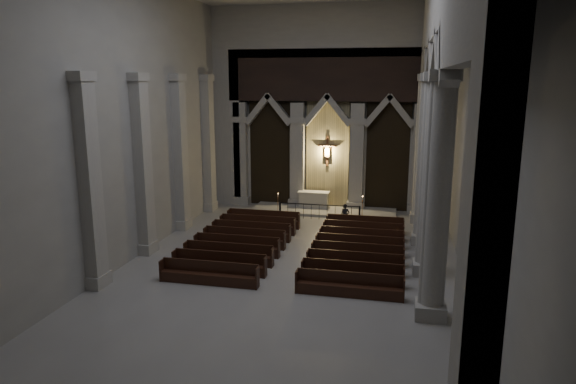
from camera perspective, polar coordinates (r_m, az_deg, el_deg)
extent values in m
plane|color=gray|center=(20.87, -0.33, -9.36)|extent=(24.00, 24.00, 0.00)
cube|color=#99978F|center=(31.26, 4.54, 9.15)|extent=(14.00, 0.10, 12.00)
cube|color=#99978F|center=(8.30, -18.83, -0.24)|extent=(14.00, 0.10, 12.00)
cube|color=#99978F|center=(22.08, -18.52, 7.25)|extent=(0.10, 24.00, 12.00)
cube|color=#99978F|center=(19.20, 20.62, 6.43)|extent=(0.10, 24.00, 12.00)
cube|color=#AAA79E|center=(32.23, -5.25, 4.23)|extent=(0.80, 0.50, 6.40)
cube|color=#AAA79E|center=(32.78, -5.15, -0.88)|extent=(1.05, 0.70, 0.50)
cube|color=#AAA79E|center=(32.00, -5.33, 8.04)|extent=(1.00, 0.65, 0.35)
cube|color=#AAA79E|center=(31.35, 1.05, 4.05)|extent=(0.80, 0.50, 6.40)
cube|color=#AAA79E|center=(31.90, 1.03, -1.20)|extent=(1.05, 0.70, 0.50)
cube|color=#AAA79E|center=(31.11, 1.07, 7.97)|extent=(1.00, 0.65, 0.35)
cube|color=#AAA79E|center=(30.85, 7.64, 3.81)|extent=(0.80, 0.50, 6.40)
cube|color=#AAA79E|center=(31.42, 7.49, -1.52)|extent=(1.05, 0.70, 0.50)
cube|color=#AAA79E|center=(30.61, 7.75, 7.79)|extent=(1.00, 0.65, 0.35)
cube|color=#AAA79E|center=(30.78, 14.34, 3.51)|extent=(0.80, 0.50, 6.40)
cube|color=#AAA79E|center=(31.34, 14.06, -1.82)|extent=(1.05, 0.70, 0.50)
cube|color=#AAA79E|center=(30.54, 14.56, 7.50)|extent=(1.00, 0.65, 0.35)
cube|color=black|center=(32.04, -1.99, 4.76)|extent=(2.60, 0.15, 7.00)
cube|color=tan|center=(31.35, 4.42, 4.57)|extent=(2.60, 0.15, 7.00)
cube|color=black|center=(31.07, 11.03, 4.31)|extent=(2.60, 0.15, 7.00)
cube|color=black|center=(30.72, 4.47, 12.83)|extent=(12.00, 0.50, 3.00)
cube|color=#AAA79E|center=(32.33, -6.66, 6.54)|extent=(1.60, 0.50, 9.00)
cube|color=#AAA79E|center=(30.65, 15.97, 5.84)|extent=(1.60, 0.50, 9.00)
cube|color=#AAA79E|center=(30.84, 4.55, 17.48)|extent=(14.00, 0.50, 3.00)
plane|color=#FFB872|center=(31.32, 4.41, 4.56)|extent=(1.50, 0.00, 1.50)
cube|color=#52301C|center=(31.23, 4.39, 4.54)|extent=(0.13, 0.08, 1.80)
cube|color=#52301C|center=(31.19, 4.40, 5.18)|extent=(1.10, 0.08, 0.13)
cube|color=#A37D5F|center=(31.18, 4.37, 4.43)|extent=(0.26, 0.10, 0.60)
sphere|color=#A37D5F|center=(31.13, 4.38, 5.16)|extent=(0.17, 0.17, 0.17)
cylinder|color=#A37D5F|center=(31.17, 3.91, 5.12)|extent=(0.45, 0.08, 0.08)
cylinder|color=#A37D5F|center=(31.10, 4.86, 5.09)|extent=(0.45, 0.08, 0.08)
cube|color=#AAA79E|center=(29.41, 14.35, -2.76)|extent=(1.00, 1.00, 0.50)
cylinder|color=#AAA79E|center=(28.69, 14.75, 4.49)|extent=(0.70, 0.70, 7.50)
cube|color=#AAA79E|center=(28.45, 15.18, 12.19)|extent=(0.95, 0.95, 0.35)
cube|color=#AAA79E|center=(25.57, 14.62, -5.06)|extent=(1.00, 1.00, 0.50)
cylinder|color=#AAA79E|center=(24.73, 15.09, 3.27)|extent=(0.70, 0.70, 7.50)
cube|color=#AAA79E|center=(24.45, 15.60, 12.21)|extent=(0.95, 0.95, 0.35)
cube|color=#AAA79E|center=(21.78, 14.98, -8.15)|extent=(1.00, 1.00, 0.50)
cylinder|color=#AAA79E|center=(20.79, 15.55, 1.59)|extent=(0.70, 0.70, 7.50)
cube|color=#AAA79E|center=(20.46, 16.19, 12.24)|extent=(0.95, 0.95, 0.35)
cube|color=#AAA79E|center=(18.08, 15.51, -12.53)|extent=(1.00, 1.00, 0.50)
cylinder|color=#AAA79E|center=(16.88, 16.24, -0.87)|extent=(0.70, 0.70, 7.50)
cube|color=#AAA79E|center=(16.47, 17.06, 12.28)|extent=(0.95, 0.95, 0.35)
cube|color=#AAA79E|center=(30.51, 14.68, 6.07)|extent=(0.55, 1.20, 9.20)
cube|color=#AAA79E|center=(8.24, 20.41, -10.69)|extent=(0.55, 1.20, 9.20)
cube|color=#AAA79E|center=(31.38, -8.59, -1.57)|extent=(0.60, 1.00, 0.50)
cube|color=#AAA79E|center=(30.70, -8.82, 5.24)|extent=(0.50, 0.80, 7.50)
cube|color=#AAA79E|center=(30.48, -9.06, 12.44)|extent=(0.60, 1.00, 0.35)
cube|color=#AAA79E|center=(27.81, -11.52, -3.49)|extent=(0.60, 1.00, 0.50)
cube|color=#AAA79E|center=(27.04, -11.85, 4.17)|extent=(0.50, 0.80, 7.50)
cube|color=#AAA79E|center=(26.79, -12.22, 12.35)|extent=(0.60, 1.00, 0.35)
cube|color=#AAA79E|center=(24.37, -15.30, -5.96)|extent=(0.60, 1.00, 0.50)
cube|color=#AAA79E|center=(23.49, -15.81, 2.77)|extent=(0.50, 0.80, 7.50)
cube|color=#AAA79E|center=(23.20, -16.38, 12.18)|extent=(0.60, 1.00, 0.35)
cube|color=#AAA79E|center=(21.13, -20.33, -9.16)|extent=(0.60, 1.00, 0.50)
cube|color=#AAA79E|center=(20.11, -21.12, 0.86)|extent=(0.50, 0.80, 7.50)
cube|color=#AAA79E|center=(19.77, -22.00, 11.86)|extent=(0.60, 1.00, 0.35)
cube|color=#AAA79E|center=(30.79, 3.99, -2.07)|extent=(8.50, 2.60, 0.15)
cube|color=#B8B2A1|center=(31.22, 2.86, -0.84)|extent=(1.74, 0.68, 0.92)
cube|color=white|center=(31.11, 2.87, 0.02)|extent=(1.88, 0.75, 0.04)
cube|color=black|center=(28.87, 3.49, -1.43)|extent=(4.53, 0.05, 0.05)
cube|color=black|center=(29.39, -0.89, -1.98)|extent=(0.09, 0.09, 0.91)
cube|color=black|center=(28.72, 7.95, -2.43)|extent=(0.09, 0.09, 0.91)
cylinder|color=black|center=(29.30, -0.02, -2.08)|extent=(0.02, 0.02, 0.83)
cylinder|color=black|center=(29.21, 0.84, -2.12)|extent=(0.02, 0.02, 0.83)
cylinder|color=black|center=(29.12, 1.72, -2.17)|extent=(0.02, 0.02, 0.83)
cylinder|color=black|center=(29.04, 2.60, -2.22)|extent=(0.02, 0.02, 0.83)
cylinder|color=black|center=(28.98, 3.48, -2.26)|extent=(0.02, 0.02, 0.83)
cylinder|color=black|center=(28.91, 4.37, -2.31)|extent=(0.02, 0.02, 0.83)
cylinder|color=black|center=(28.86, 5.26, -2.35)|extent=(0.02, 0.02, 0.83)
cylinder|color=black|center=(28.81, 6.15, -2.40)|extent=(0.02, 0.02, 0.83)
cylinder|color=black|center=(28.77, 7.05, -2.44)|extent=(0.02, 0.02, 0.83)
cylinder|color=#AF6C36|center=(30.42, -1.13, -2.32)|extent=(0.20, 0.20, 0.04)
cylinder|color=#AF6C36|center=(30.30, -1.13, -1.42)|extent=(0.03, 0.03, 0.98)
cylinder|color=#AF6C36|center=(30.19, -1.13, -0.52)|extent=(0.10, 0.10, 0.02)
cylinder|color=#F3E8CC|center=(30.17, -1.13, -0.35)|extent=(0.04, 0.04, 0.17)
sphere|color=#F9A857|center=(30.15, -1.14, -0.16)|extent=(0.04, 0.04, 0.04)
cylinder|color=#AF6C36|center=(29.22, 8.21, -3.05)|extent=(0.23, 0.23, 0.05)
cylinder|color=#AF6C36|center=(29.08, 8.24, -1.99)|extent=(0.04, 0.04, 1.12)
cylinder|color=#AF6C36|center=(28.95, 8.28, -0.91)|extent=(0.12, 0.12, 0.02)
cylinder|color=#F3E8CC|center=(28.93, 8.28, -0.71)|extent=(0.05, 0.05, 0.20)
sphere|color=#F9A857|center=(28.90, 8.29, -0.48)|extent=(0.04, 0.04, 0.04)
cube|color=black|center=(27.61, -2.75, -3.46)|extent=(3.89, 0.37, 0.42)
cube|color=black|center=(27.66, -2.67, -2.48)|extent=(3.89, 0.06, 0.46)
cube|color=black|center=(28.11, -6.59, -2.80)|extent=(0.06, 0.42, 0.83)
cube|color=black|center=(27.13, 1.23, -3.27)|extent=(0.06, 0.42, 0.83)
cube|color=black|center=(26.77, 8.51, -4.09)|extent=(3.89, 0.37, 0.42)
cube|color=black|center=(26.82, 8.57, -3.09)|extent=(3.89, 0.06, 0.46)
cube|color=black|center=(26.89, 4.38, -3.45)|extent=(0.06, 0.42, 0.83)
cube|color=black|center=(26.67, 12.71, -3.86)|extent=(0.06, 0.42, 0.83)
cube|color=black|center=(26.54, -3.40, -4.12)|extent=(3.89, 0.37, 0.42)
cube|color=black|center=(26.58, -3.31, -3.10)|extent=(3.89, 0.06, 0.46)
cube|color=black|center=(27.06, -7.39, -3.42)|extent=(0.06, 0.42, 0.83)
cube|color=black|center=(26.04, 0.73, -3.94)|extent=(0.06, 0.42, 0.83)
cube|color=black|center=(25.66, 8.33, -4.81)|extent=(3.89, 0.37, 0.42)
cube|color=black|center=(25.70, 8.39, -3.76)|extent=(3.89, 0.06, 0.46)
cube|color=black|center=(25.79, 4.02, -4.14)|extent=(0.06, 0.42, 0.83)
cube|color=black|center=(25.55, 12.72, -4.57)|extent=(0.06, 0.42, 0.83)
cube|color=black|center=(25.47, -4.11, -4.84)|extent=(3.89, 0.37, 0.42)
cube|color=black|center=(25.51, -4.01, -3.78)|extent=(3.89, 0.06, 0.46)
cube|color=black|center=(26.01, -8.24, -4.09)|extent=(0.06, 0.42, 0.83)
cube|color=black|center=(24.95, 0.19, -4.67)|extent=(0.06, 0.42, 0.83)
cube|color=black|center=(24.55, 8.14, -5.59)|extent=(3.89, 0.37, 0.42)
cube|color=black|center=(24.59, 8.20, -4.49)|extent=(3.89, 0.06, 0.46)
cube|color=black|center=(24.69, 3.63, -4.88)|extent=(0.06, 0.42, 0.83)
cube|color=black|center=(24.45, 12.72, -5.35)|extent=(0.06, 0.42, 0.83)
cube|color=black|center=(24.42, -4.87, -5.62)|extent=(3.89, 0.37, 0.42)
cube|color=black|center=(24.44, -4.77, -4.51)|extent=(3.89, 0.06, 0.46)
cube|color=black|center=(24.98, -9.17, -4.82)|extent=(0.06, 0.42, 0.83)
cube|color=black|center=(23.87, -0.39, -5.47)|extent=(0.06, 0.42, 0.83)
cube|color=black|center=(23.46, 7.92, -6.45)|extent=(3.89, 0.37, 0.42)
cube|color=black|center=(23.49, 7.98, -5.30)|extent=(3.89, 0.06, 0.46)
cube|color=black|center=(23.60, 3.20, -5.70)|extent=(0.06, 0.42, 0.83)
cube|color=black|center=(23.34, 12.73, -6.20)|extent=(0.06, 0.42, 0.83)
cube|color=black|center=(23.37, -5.72, -6.47)|extent=(3.89, 0.37, 0.42)
cube|color=black|center=(23.39, -5.61, -5.31)|extent=(3.89, 0.06, 0.46)
cube|color=black|center=(23.95, -10.18, -5.60)|extent=(0.06, 0.42, 0.83)
cube|color=black|center=(22.80, -1.04, -6.34)|extent=(0.06, 0.42, 0.83)
cube|color=black|center=(22.36, 7.68, -7.39)|extent=(3.89, 0.37, 0.42)
cube|color=black|center=(22.39, 7.75, -6.18)|extent=(3.89, 0.06, 0.46)
cube|color=black|center=(22.51, 2.72, -6.59)|extent=(0.06, 0.42, 0.83)
cube|color=black|center=(22.24, 12.74, -7.13)|extent=(0.06, 0.42, 0.83)
cube|color=black|center=(22.33, -6.64, -7.39)|extent=(3.89, 0.37, 0.42)
cube|color=black|center=(22.34, -6.52, -6.18)|extent=(3.89, 0.06, 0.46)
cube|color=black|center=(22.94, -11.29, -6.46)|extent=(0.06, 0.42, 0.83)
cube|color=black|center=(21.73, -1.75, -7.29)|extent=(0.06, 0.42, 0.83)
cube|color=black|center=(21.28, 7.41, -8.43)|extent=(3.89, 0.37, 0.42)
cube|color=black|center=(21.29, 7.49, -7.16)|extent=(3.89, 0.06, 0.46)
cube|color=black|center=(21.43, 2.20, -7.58)|extent=(0.06, 0.42, 0.83)
cube|color=black|center=(21.15, 12.74, -8.17)|extent=(0.06, 0.42, 0.83)
cube|color=black|center=(21.31, -7.65, -8.41)|extent=(3.89, 0.37, 0.42)
cube|color=black|center=(21.31, -7.53, -7.14)|extent=(3.89, 0.06, 0.46)
cube|color=black|center=(21.95, -12.49, -7.39)|extent=(0.06, 0.42, 0.83)
cube|color=black|center=(20.68, -2.54, -8.34)|extent=(0.06, 0.42, 0.83)
cube|color=black|center=(20.20, 7.12, -9.58)|extent=(3.89, 0.37, 0.42)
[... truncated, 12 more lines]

